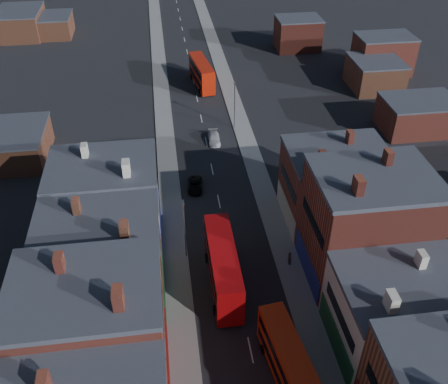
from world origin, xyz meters
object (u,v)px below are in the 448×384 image
object	(u,v)px
ped_3	(290,258)
bus_1	(289,364)
bus_0	(223,267)
car_3	(214,138)
bus_2	(202,73)
car_2	(195,185)

from	to	relation	value
ped_3	bus_1	bearing A→B (deg)	163.05
bus_0	car_3	size ratio (longest dim) A/B	2.76
ped_3	bus_2	bearing A→B (deg)	3.26
bus_1	car_3	xyz separation A→B (m)	(-1.49, 43.52, -1.83)
car_2	ped_3	size ratio (longest dim) A/B	2.44
bus_1	car_2	xyz separation A→B (m)	(-5.67, 31.08, -1.88)
bus_2	car_3	size ratio (longest dim) A/B	2.61
bus_1	car_2	size ratio (longest dim) A/B	2.53
bus_0	bus_2	distance (m)	52.81
bus_2	car_3	xyz separation A→B (m)	(-0.24, -21.70, -1.99)
bus_2	car_2	world-z (taller)	bus_2
bus_2	ped_3	world-z (taller)	bus_2
car_3	bus_1	bearing A→B (deg)	-86.40
bus_0	ped_3	xyz separation A→B (m)	(8.04, 2.16, -1.85)
car_2	car_3	xyz separation A→B (m)	(4.18, 12.44, 0.05)
car_3	bus_2	bearing A→B (deg)	91.00
bus_0	bus_2	bearing A→B (deg)	86.86
bus_1	car_3	world-z (taller)	bus_1
car_3	ped_3	world-z (taller)	ped_3
car_2	ped_3	bearing A→B (deg)	-54.26
bus_1	car_2	world-z (taller)	bus_1
bus_1	ped_3	xyz separation A→B (m)	(3.79, 14.65, -1.47)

